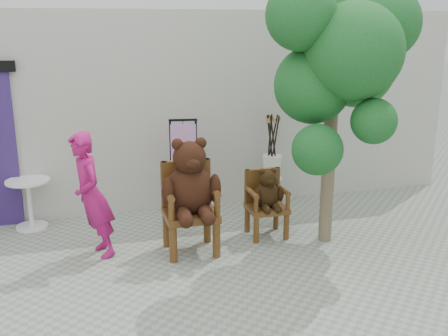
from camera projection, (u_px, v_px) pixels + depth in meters
name	position (u px, v px, depth m)	size (l,w,h in m)	color
ground_plane	(232.00, 283.00, 5.86)	(60.00, 60.00, 0.00)	gray
back_wall	(178.00, 108.00, 8.34)	(9.00, 1.00, 3.00)	#BAB9AE
chair_big	(190.00, 190.00, 6.46)	(0.73, 0.77, 1.48)	#46290F
chair_small	(267.00, 196.00, 7.05)	(0.51, 0.51, 0.96)	#46290F
person	(92.00, 196.00, 6.33)	(0.58, 0.38, 1.58)	#A91461
cafe_table	(29.00, 198.00, 7.34)	(0.60, 0.60, 0.70)	white
display_stand	(184.00, 183.00, 7.56)	(0.50, 0.41, 1.51)	black
stool_bucket	(272.00, 166.00, 8.22)	(0.32, 0.32, 1.45)	white
tree	(347.00, 53.00, 6.32)	(2.06, 1.86, 3.38)	brown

